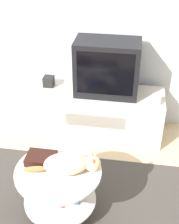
{
  "coord_description": "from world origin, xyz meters",
  "views": [
    {
      "loc": [
        0.41,
        -1.55,
        2.1
      ],
      "look_at": [
        0.07,
        0.62,
        0.62
      ],
      "focal_mm": 50.0,
      "sensor_mm": 36.0,
      "label": 1
    }
  ],
  "objects_px": {
    "dvd_box": "(41,158)",
    "cat": "(69,164)",
    "tv": "(107,68)",
    "speaker": "(49,81)"
  },
  "relations": [
    {
      "from": "dvd_box",
      "to": "cat",
      "type": "xyz_separation_m",
      "value": [
        0.23,
        -0.06,
        0.04
      ]
    },
    {
      "from": "tv",
      "to": "dvd_box",
      "type": "height_order",
      "value": "tv"
    },
    {
      "from": "speaker",
      "to": "cat",
      "type": "distance_m",
      "value": 1.26
    },
    {
      "from": "tv",
      "to": "dvd_box",
      "type": "bearing_deg",
      "value": -109.68
    },
    {
      "from": "tv",
      "to": "cat",
      "type": "distance_m",
      "value": 1.16
    },
    {
      "from": "dvd_box",
      "to": "cat",
      "type": "distance_m",
      "value": 0.25
    },
    {
      "from": "speaker",
      "to": "dvd_box",
      "type": "height_order",
      "value": "speaker"
    },
    {
      "from": "speaker",
      "to": "cat",
      "type": "bearing_deg",
      "value": -68.21
    },
    {
      "from": "tv",
      "to": "speaker",
      "type": "distance_m",
      "value": 0.65
    },
    {
      "from": "tv",
      "to": "speaker",
      "type": "relative_size",
      "value": 5.9
    }
  ]
}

